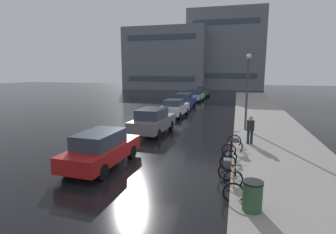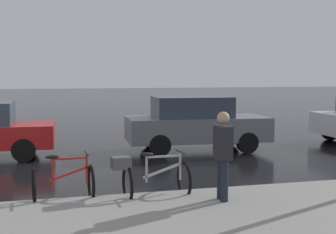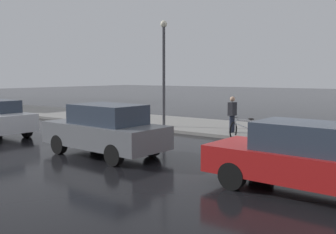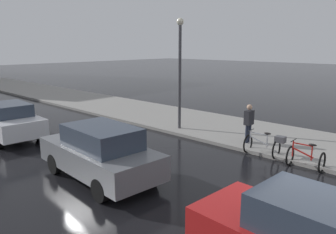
{
  "view_description": "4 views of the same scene",
  "coord_description": "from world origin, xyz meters",
  "px_view_note": "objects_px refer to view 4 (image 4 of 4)",
  "views": [
    {
      "loc": [
        3.68,
        -10.35,
        4.12
      ],
      "look_at": [
        0.04,
        3.51,
        1.57
      ],
      "focal_mm": 28.0,
      "sensor_mm": 36.0,
      "label": 1
    },
    {
      "loc": [
        12.06,
        1.26,
        2.35
      ],
      "look_at": [
        1.02,
        4.22,
        1.31
      ],
      "focal_mm": 50.0,
      "sensor_mm": 36.0,
      "label": 2
    },
    {
      "loc": [
        -10.18,
        -2.91,
        2.59
      ],
      "look_at": [
        1.03,
        5.22,
        1.06
      ],
      "focal_mm": 40.0,
      "sensor_mm": 36.0,
      "label": 3
    },
    {
      "loc": [
        -7.07,
        -2.12,
        4.0
      ],
      "look_at": [
        0.71,
        5.2,
        1.66
      ],
      "focal_mm": 35.0,
      "sensor_mm": 36.0,
      "label": 4
    }
  ],
  "objects_px": {
    "bicycle_third": "(305,158)",
    "car_grey": "(100,152)",
    "pedestrian": "(249,123)",
    "streetlamp": "(180,65)",
    "car_white": "(8,121)",
    "bicycle_farthest": "(266,144)"
  },
  "relations": [
    {
      "from": "car_grey",
      "to": "streetlamp",
      "type": "relative_size",
      "value": 0.85
    },
    {
      "from": "bicycle_farthest",
      "to": "car_grey",
      "type": "xyz_separation_m",
      "value": [
        -5.34,
        2.7,
        0.37
      ]
    },
    {
      "from": "bicycle_third",
      "to": "pedestrian",
      "type": "relative_size",
      "value": 0.65
    },
    {
      "from": "bicycle_third",
      "to": "car_grey",
      "type": "xyz_separation_m",
      "value": [
        -5.08,
        4.23,
        0.46
      ]
    },
    {
      "from": "bicycle_third",
      "to": "pedestrian",
      "type": "height_order",
      "value": "pedestrian"
    },
    {
      "from": "car_white",
      "to": "pedestrian",
      "type": "xyz_separation_m",
      "value": [
        6.21,
        -8.2,
        0.17
      ]
    },
    {
      "from": "bicycle_farthest",
      "to": "streetlamp",
      "type": "bearing_deg",
      "value": 82.57
    },
    {
      "from": "car_grey",
      "to": "pedestrian",
      "type": "xyz_separation_m",
      "value": [
        6.11,
        -1.53,
        0.12
      ]
    },
    {
      "from": "bicycle_farthest",
      "to": "car_white",
      "type": "relative_size",
      "value": 0.34
    },
    {
      "from": "bicycle_third",
      "to": "bicycle_farthest",
      "type": "distance_m",
      "value": 1.56
    },
    {
      "from": "bicycle_farthest",
      "to": "car_white",
      "type": "bearing_deg",
      "value": 120.14
    },
    {
      "from": "streetlamp",
      "to": "bicycle_farthest",
      "type": "bearing_deg",
      "value": -97.43
    },
    {
      "from": "bicycle_third",
      "to": "car_white",
      "type": "bearing_deg",
      "value": 115.42
    },
    {
      "from": "car_white",
      "to": "pedestrian",
      "type": "height_order",
      "value": "pedestrian"
    },
    {
      "from": "pedestrian",
      "to": "bicycle_third",
      "type": "bearing_deg",
      "value": -110.69
    },
    {
      "from": "car_white",
      "to": "pedestrian",
      "type": "relative_size",
      "value": 2.54
    },
    {
      "from": "car_grey",
      "to": "pedestrian",
      "type": "bearing_deg",
      "value": -14.05
    },
    {
      "from": "bicycle_third",
      "to": "pedestrian",
      "type": "xyz_separation_m",
      "value": [
        1.02,
        2.71,
        0.58
      ]
    },
    {
      "from": "bicycle_farthest",
      "to": "car_white",
      "type": "height_order",
      "value": "car_white"
    },
    {
      "from": "streetlamp",
      "to": "bicycle_third",
      "type": "bearing_deg",
      "value": -97.93
    },
    {
      "from": "bicycle_third",
      "to": "car_grey",
      "type": "height_order",
      "value": "car_grey"
    },
    {
      "from": "bicycle_third",
      "to": "streetlamp",
      "type": "xyz_separation_m",
      "value": [
        0.88,
        6.29,
        2.76
      ]
    }
  ]
}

